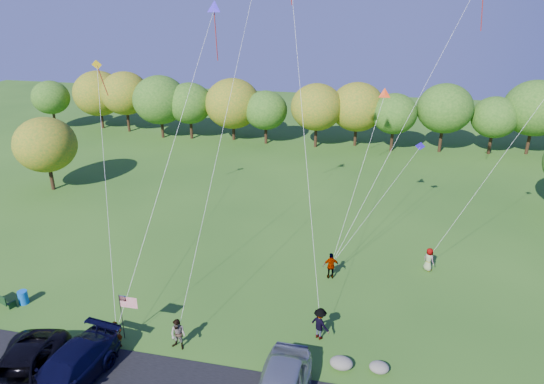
{
  "coord_description": "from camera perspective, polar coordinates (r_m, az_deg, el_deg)",
  "views": [
    {
      "loc": [
        7.58,
        -19.11,
        17.47
      ],
      "look_at": [
        1.99,
        6.0,
        6.76
      ],
      "focal_mm": 32.0,
      "sensor_mm": 36.0,
      "label": 1
    }
  ],
  "objects": [
    {
      "name": "flyer_a",
      "position": [
        27.71,
        -17.79,
        -15.68
      ],
      "size": [
        0.65,
        0.69,
        1.58
      ],
      "primitive_type": "imported",
      "rotation": [
        0.0,
        0.0,
        0.9
      ],
      "color": "#4C4C59",
      "rests_on": "ground"
    },
    {
      "name": "treeline",
      "position": [
        57.48,
        2.98,
        9.61
      ],
      "size": [
        74.78,
        28.12,
        8.36
      ],
      "color": "#392314",
      "rests_on": "ground"
    },
    {
      "name": "flyer_b",
      "position": [
        26.79,
        -10.99,
        -16.13
      ],
      "size": [
        0.96,
        0.8,
        1.77
      ],
      "primitive_type": "imported",
      "rotation": [
        0.0,
        0.0,
        -0.17
      ],
      "color": "#4C4C59",
      "rests_on": "ground"
    },
    {
      "name": "minivan_navy",
      "position": [
        26.11,
        -23.01,
        -18.9
      ],
      "size": [
        3.18,
        6.21,
        1.72
      ],
      "primitive_type": "imported",
      "rotation": [
        0.0,
        0.0,
        -0.13
      ],
      "color": "black",
      "rests_on": "asphalt_lane"
    },
    {
      "name": "boulder_near",
      "position": [
        25.87,
        8.16,
        -19.29
      ],
      "size": [
        1.16,
        0.91,
        0.58
      ],
      "primitive_type": "ellipsoid",
      "color": "gray",
      "rests_on": "ground"
    },
    {
      "name": "trash_barrel",
      "position": [
        33.36,
        -27.23,
        -10.96
      ],
      "size": [
        0.56,
        0.56,
        0.84
      ],
      "primitive_type": "cylinder",
      "color": "blue",
      "rests_on": "ground"
    },
    {
      "name": "flyer_d",
      "position": [
        32.12,
        6.97,
        -8.62
      ],
      "size": [
        1.15,
        0.71,
        1.82
      ],
      "primitive_type": "imported",
      "rotation": [
        0.0,
        0.0,
        3.41
      ],
      "color": "#4C4C59",
      "rests_on": "ground"
    },
    {
      "name": "flyer_c",
      "position": [
        27.09,
        5.67,
        -15.16
      ],
      "size": [
        1.38,
        1.23,
        1.86
      ],
      "primitive_type": "imported",
      "rotation": [
        0.0,
        0.0,
        2.56
      ],
      "color": "#4C4C59",
      "rests_on": "ground"
    },
    {
      "name": "minivan_dark",
      "position": [
        26.77,
        -27.63,
        -18.66
      ],
      "size": [
        4.23,
        6.72,
        1.73
      ],
      "primitive_type": "imported",
      "rotation": [
        0.0,
        0.0,
        0.23
      ],
      "color": "black",
      "rests_on": "asphalt_lane"
    },
    {
      "name": "flag_assembly",
      "position": [
        27.29,
        -16.83,
        -12.76
      ],
      "size": [
        1.03,
        0.67,
        2.78
      ],
      "color": "black",
      "rests_on": "ground"
    },
    {
      "name": "ground",
      "position": [
        26.98,
        -7.27,
        -17.97
      ],
      "size": [
        140.0,
        140.0,
        0.0
      ],
      "primitive_type": "plane",
      "color": "#275217",
      "rests_on": "ground"
    },
    {
      "name": "boulder_far",
      "position": [
        26.01,
        12.49,
        -19.5
      ],
      "size": [
        0.98,
        0.82,
        0.51
      ],
      "primitive_type": "ellipsoid",
      "color": "gray",
      "rests_on": "ground"
    },
    {
      "name": "flyer_e",
      "position": [
        34.41,
        17.96,
        -7.55
      ],
      "size": [
        0.94,
        0.94,
        1.64
      ],
      "primitive_type": "imported",
      "rotation": [
        0.0,
        0.0,
        2.34
      ],
      "color": "#4C4C59",
      "rests_on": "ground"
    }
  ]
}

